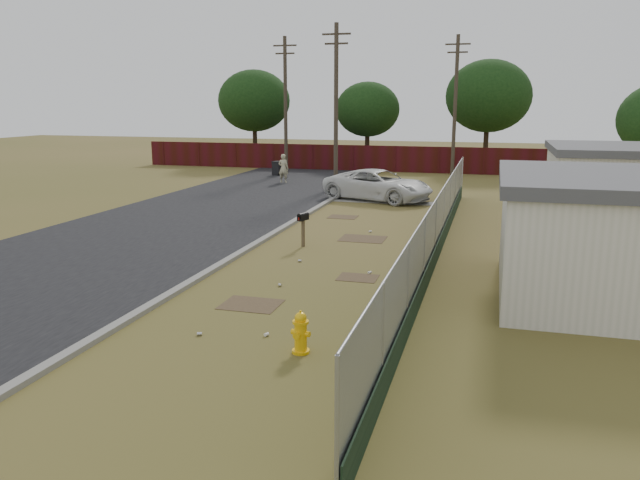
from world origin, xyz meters
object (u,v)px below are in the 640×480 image
(fire_hydrant, at_px, (301,333))
(pickup_truck, at_px, (378,185))
(pedestrian, at_px, (283,168))
(mailbox, at_px, (303,220))
(trash_bin, at_px, (278,168))

(fire_hydrant, xyz_separation_m, pickup_truck, (-2.05, 19.54, 0.35))
(fire_hydrant, xyz_separation_m, pedestrian, (-8.81, 24.71, 0.47))
(mailbox, distance_m, trash_bin, 21.14)
(pedestrian, distance_m, trash_bin, 4.07)
(mailbox, xyz_separation_m, trash_bin, (-7.83, 19.63, -0.45))
(fire_hydrant, relative_size, pedestrian, 0.50)
(trash_bin, bearing_deg, fire_hydrant, -69.74)
(fire_hydrant, distance_m, mailbox, 9.18)
(pedestrian, bearing_deg, fire_hydrant, 111.34)
(fire_hydrant, height_order, pedestrian, pedestrian)
(pedestrian, relative_size, trash_bin, 1.88)
(pickup_truck, xyz_separation_m, trash_bin, (-8.43, 8.86, -0.28))
(fire_hydrant, xyz_separation_m, mailbox, (-2.65, 8.77, 0.52))
(mailbox, relative_size, pickup_truck, 0.21)
(mailbox, height_order, pickup_truck, pickup_truck)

